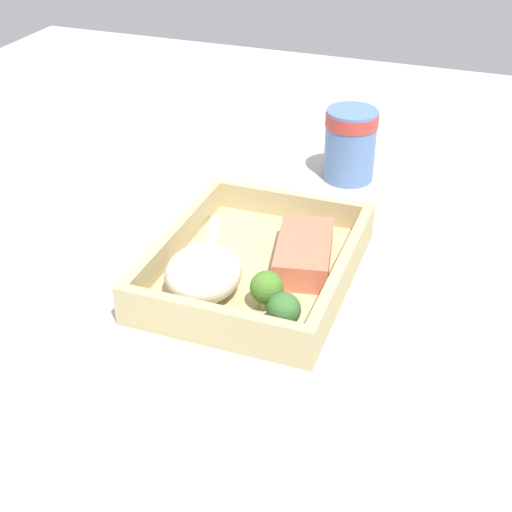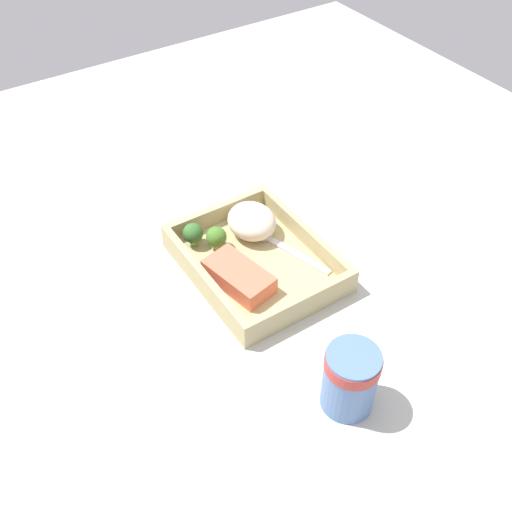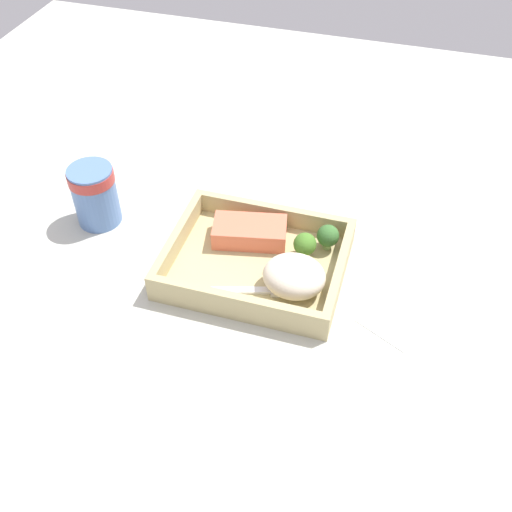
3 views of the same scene
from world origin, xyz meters
The scene contains 10 objects.
ground_plane centered at (0.00, 0.00, -1.00)cm, with size 160.00×160.00×2.00cm, color #B5B6AA.
takeout_tray centered at (0.00, 0.00, 0.60)cm, with size 25.53×20.32×1.20cm, color tan.
tray_rim centered at (0.00, 0.00, 2.81)cm, with size 25.53×20.32×3.23cm.
salmon_fillet centered at (-2.36, 4.67, 2.71)cm, with size 10.96×5.74×3.03cm, color #E16B4D.
mashed_potatoes centered at (6.44, -3.32, 3.75)cm, with size 8.75×7.71×5.11cm, color beige.
broccoli_floret_1 centered at (6.38, 3.48, 3.53)cm, with size 3.39×3.39×4.13cm.
broccoli_floret_2 centered at (9.23, 6.18, 3.53)cm, with size 3.33×3.33×4.09cm.
fork centered at (0.25, -5.70, 1.42)cm, with size 15.62×6.07×0.44cm.
paper_cup centered at (-27.09, 3.54, 5.51)cm, with size 7.06×7.06×9.86cm.
receipt_slip centered at (21.95, -1.93, 0.12)cm, with size 7.96×12.13×0.24cm, color white.
Camera 1 is at (60.59, 22.31, 44.24)cm, focal length 50.00 mm.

